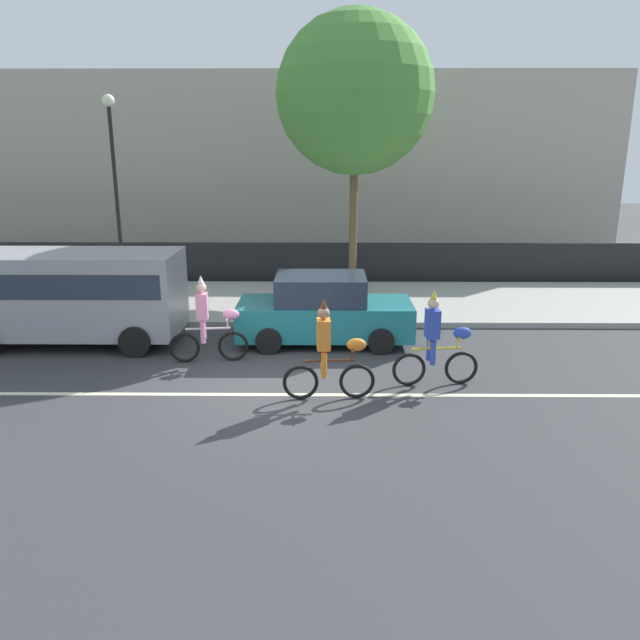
{
  "coord_description": "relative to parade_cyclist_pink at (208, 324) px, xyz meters",
  "views": [
    {
      "loc": [
        1.14,
        -11.5,
        4.57
      ],
      "look_at": [
        1.02,
        1.2,
        1.0
      ],
      "focal_mm": 35.0,
      "sensor_mm": 36.0,
      "label": 1
    }
  ],
  "objects": [
    {
      "name": "parked_car_teal",
      "position": [
        2.49,
        1.41,
        -0.06
      ],
      "size": [
        4.1,
        1.92,
        1.64
      ],
      "color": "#1E727A",
      "rests_on": "ground"
    },
    {
      "name": "road_centre_line",
      "position": [
        1.39,
        -1.89,
        -0.84
      ],
      "size": [
        36.0,
        0.14,
        0.01
      ],
      "primitive_type": "cube",
      "color": "beige",
      "rests_on": "ground"
    },
    {
      "name": "fence_line",
      "position": [
        1.39,
        8.01,
        -0.14
      ],
      "size": [
        40.0,
        0.08,
        1.4
      ],
      "primitive_type": "cube",
      "color": "black",
      "rests_on": "ground"
    },
    {
      "name": "parked_van_grey",
      "position": [
        -3.35,
        1.31,
        0.44
      ],
      "size": [
        5.0,
        2.22,
        2.18
      ],
      "color": "#99999E",
      "rests_on": "ground"
    },
    {
      "name": "parade_cyclist_cobalt",
      "position": [
        4.7,
        -1.33,
        0.0
      ],
      "size": [
        1.72,
        0.5,
        1.92
      ],
      "color": "black",
      "rests_on": "ground"
    },
    {
      "name": "street_lamp_post",
      "position": [
        -3.86,
        6.38,
        3.15
      ],
      "size": [
        0.36,
        0.36,
        5.86
      ],
      "color": "black",
      "rests_on": "sidewalk_curb"
    },
    {
      "name": "parade_cyclist_pink",
      "position": [
        0.0,
        0.0,
        0.0
      ],
      "size": [
        1.72,
        0.5,
        1.92
      ],
      "color": "black",
      "rests_on": "ground"
    },
    {
      "name": "sidewalk_curb",
      "position": [
        1.39,
        5.11,
        -0.77
      ],
      "size": [
        60.0,
        5.0,
        0.15
      ],
      "primitive_type": "cube",
      "color": "#9E9B93",
      "rests_on": "ground"
    },
    {
      "name": "ground_plane",
      "position": [
        1.39,
        -1.39,
        -0.84
      ],
      "size": [
        80.0,
        80.0,
        0.0
      ],
      "primitive_type": "plane",
      "color": "#38383A"
    },
    {
      "name": "street_tree_far_corner",
      "position": [
        3.37,
        6.41,
        5.16
      ],
      "size": [
        4.65,
        4.65,
        8.19
      ],
      "color": "brown",
      "rests_on": "sidewalk_curb"
    },
    {
      "name": "building_backdrop",
      "position": [
        0.4,
        16.61,
        2.86
      ],
      "size": [
        28.0,
        8.0,
        7.4
      ],
      "primitive_type": "cube",
      "color": "#B2A899",
      "rests_on": "ground"
    },
    {
      "name": "parade_cyclist_orange",
      "position": [
        2.61,
        -2.06,
        0.0
      ],
      "size": [
        1.72,
        0.5,
        1.92
      ],
      "color": "black",
      "rests_on": "ground"
    }
  ]
}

